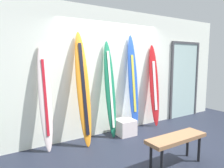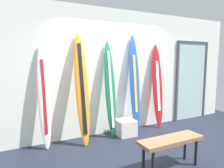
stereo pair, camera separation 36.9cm
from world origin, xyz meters
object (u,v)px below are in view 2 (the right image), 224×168
surfboard_cobalt (135,84)px  glass_door (191,79)px  bench (171,142)px  surfboard_emerald (110,89)px  surfboard_crimson (157,86)px  display_block_left (126,127)px  surfboard_ivory (44,96)px  surfboard_sunset (82,88)px

surfboard_cobalt → glass_door: bearing=4.5°
bench → surfboard_emerald: bearing=98.1°
surfboard_crimson → display_block_left: 1.33m
surfboard_ivory → bench: 2.38m
display_block_left → bench: bench is taller
surfboard_cobalt → glass_door: size_ratio=1.03×
display_block_left → surfboard_emerald: bearing=159.4°
surfboard_sunset → surfboard_cobalt: size_ratio=0.99×
surfboard_emerald → surfboard_crimson: (1.33, 0.04, -0.02)m
bench → surfboard_cobalt: bearing=76.0°
glass_door → bench: size_ratio=2.04×
surfboard_sunset → surfboard_crimson: 2.00m
display_block_left → glass_door: bearing=7.5°
display_block_left → surfboard_ivory: bearing=175.0°
surfboard_ivory → glass_door: glass_door is taller
surfboard_sunset → surfboard_cobalt: 1.31m
surfboard_cobalt → glass_door: 2.02m
surfboard_crimson → bench: size_ratio=1.92×
surfboard_crimson → bench: 2.09m
glass_door → surfboard_cobalt: bearing=-175.5°
surfboard_ivory → surfboard_crimson: size_ratio=0.97×
display_block_left → bench: bearing=-93.5°
surfboard_crimson → display_block_left: (-1.01, -0.16, -0.85)m
surfboard_ivory → surfboard_crimson: 2.70m
surfboard_emerald → bench: 1.76m
surfboard_ivory → glass_door: 4.03m
surfboard_sunset → surfboard_emerald: surfboard_sunset is taller
surfboard_emerald → bench: size_ratio=1.95×
surfboard_sunset → glass_door: size_ratio=1.02×
surfboard_sunset → bench: (0.89, -1.56, -0.70)m
surfboard_emerald → glass_door: (2.66, 0.18, 0.08)m
surfboard_emerald → surfboard_cobalt: size_ratio=0.93×
surfboard_sunset → surfboard_crimson: surfboard_sunset is taller
surfboard_ivory → display_block_left: surfboard_ivory is taller
surfboard_emerald → surfboard_cobalt: (0.65, 0.03, 0.07)m
display_block_left → glass_door: 2.54m
surfboard_sunset → glass_door: surfboard_sunset is taller
surfboard_cobalt → surfboard_crimson: bearing=1.3°
glass_door → surfboard_ivory: bearing=-177.7°
surfboard_cobalt → bench: surfboard_cobalt is taller
surfboard_cobalt → display_block_left: size_ratio=5.51×
surfboard_crimson → display_block_left: size_ratio=5.02×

